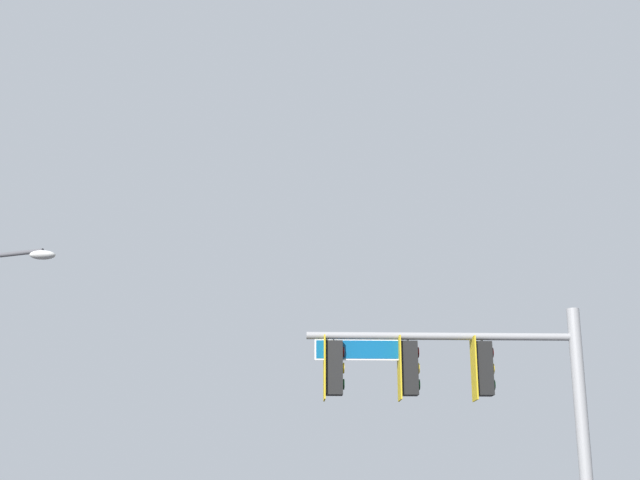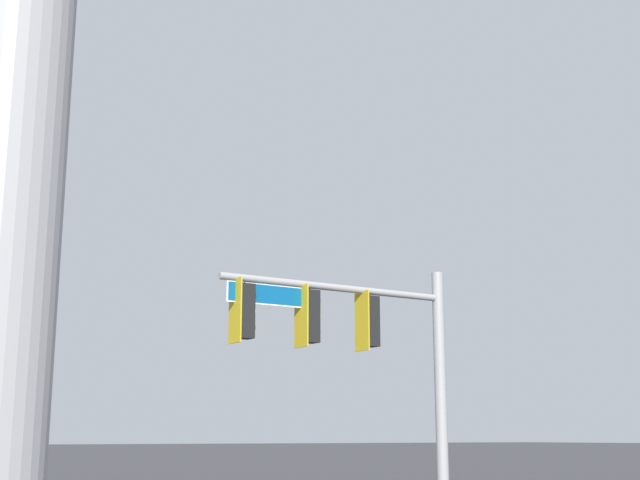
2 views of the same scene
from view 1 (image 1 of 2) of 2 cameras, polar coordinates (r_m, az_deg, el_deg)
signal_pole_near at (r=18.68m, az=10.00°, el=-9.56°), size 5.73×0.54×5.54m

